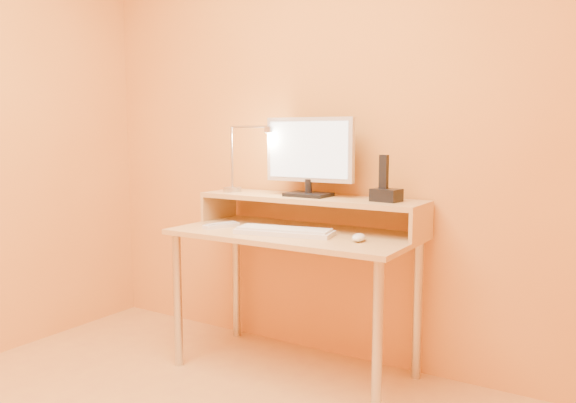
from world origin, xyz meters
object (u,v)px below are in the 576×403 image
Objects in this scene: phone_dock at (386,195)px; keyboard at (284,232)px; lamp_base at (232,190)px; remote_control at (221,226)px; monitor_panel at (310,150)px; mouse at (359,237)px.

keyboard is at bearing -141.32° from phone_dock.
lamp_base is 0.21× the size of keyboard.
phone_dock reaches higher than remote_control.
keyboard is (-0.42, -0.25, -0.18)m from phone_dock.
monitor_panel is 0.47m from phone_dock.
phone_dock is 0.28× the size of keyboard.
monitor_panel is 0.60m from remote_control.
monitor_panel is 0.59m from mouse.
lamp_base is at bearing -169.93° from phone_dock.
monitor_panel is at bearing 4.90° from lamp_base.
monitor_panel is 0.52m from lamp_base.
phone_dock is 1.26× the size of mouse.
phone_dock is at bearing 66.43° from mouse.
phone_dock reaches higher than mouse.
keyboard is 4.58× the size of mouse.
lamp_base is 0.28m from remote_control.
phone_dock is 0.86m from remote_control.
mouse is at bearing -92.42° from phone_dock.
remote_control is (-0.80, -0.24, -0.18)m from phone_dock.
keyboard is (0.01, -0.26, -0.39)m from monitor_panel.
monitor_panel is 4.65× the size of mouse.
keyboard is at bearing -91.54° from monitor_panel.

